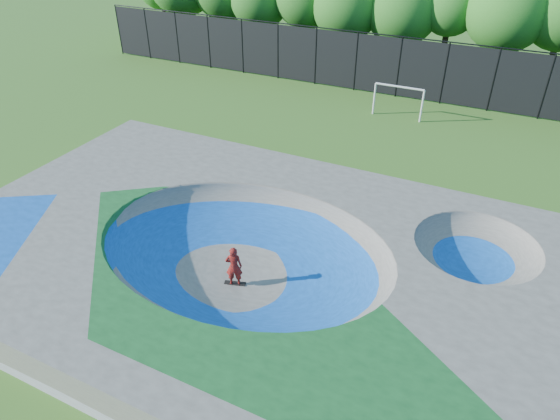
# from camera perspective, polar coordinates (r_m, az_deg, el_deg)

# --- Properties ---
(ground) EXTENTS (120.00, 120.00, 0.00)m
(ground) POSITION_cam_1_polar(r_m,az_deg,el_deg) (18.68, -4.04, -7.34)
(ground) COLOR #315E1A
(ground) RESTS_ON ground
(skate_deck) EXTENTS (22.00, 14.00, 1.50)m
(skate_deck) POSITION_cam_1_polar(r_m,az_deg,el_deg) (18.21, -4.13, -5.54)
(skate_deck) COLOR gray
(skate_deck) RESTS_ON ground
(skater) EXTENTS (0.70, 0.60, 1.63)m
(skater) POSITION_cam_1_polar(r_m,az_deg,el_deg) (17.77, -5.29, -6.44)
(skater) COLOR red
(skater) RESTS_ON ground
(skateboard) EXTENTS (0.81, 0.45, 0.05)m
(skateboard) POSITION_cam_1_polar(r_m,az_deg,el_deg) (18.28, -5.16, -8.36)
(skateboard) COLOR black
(skateboard) RESTS_ON ground
(soccer_goal) EXTENTS (3.09, 0.12, 2.04)m
(soccer_goal) POSITION_cam_1_polar(r_m,az_deg,el_deg) (32.01, 13.40, 12.58)
(soccer_goal) COLOR silver
(soccer_goal) RESTS_ON ground
(fence) EXTENTS (48.09, 0.09, 4.04)m
(fence) POSITION_cam_1_polar(r_m,az_deg,el_deg) (35.45, 13.44, 15.70)
(fence) COLOR black
(fence) RESTS_ON ground
(treeline) EXTENTS (51.05, 7.12, 8.48)m
(treeline) POSITION_cam_1_polar(r_m,az_deg,el_deg) (40.06, 13.09, 22.11)
(treeline) COLOR #3F2C1F
(treeline) RESTS_ON ground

